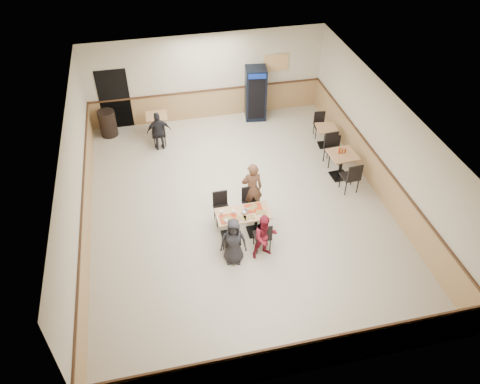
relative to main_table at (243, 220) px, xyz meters
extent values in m
plane|color=beige|center=(0.12, 1.00, -0.48)|extent=(10.00, 10.00, 0.00)
plane|color=silver|center=(0.12, 1.00, 2.52)|extent=(10.00, 10.00, 0.00)
plane|color=beige|center=(0.12, 6.00, 1.02)|extent=(8.00, 0.00, 8.00)
plane|color=beige|center=(0.12, -4.00, 1.02)|extent=(8.00, 0.00, 8.00)
plane|color=beige|center=(-3.88, 1.00, 1.02)|extent=(0.00, 10.00, 10.00)
plane|color=beige|center=(4.12, 1.00, 1.02)|extent=(0.00, 10.00, 10.00)
cube|color=tan|center=(0.12, 5.99, 0.02)|extent=(7.98, 0.03, 1.00)
cube|color=tan|center=(4.10, 1.00, 0.02)|extent=(0.03, 9.98, 1.00)
cube|color=#472B19|center=(0.12, 5.97, 0.55)|extent=(7.98, 0.04, 0.06)
cube|color=black|center=(-2.98, 5.98, 0.57)|extent=(1.00, 0.02, 2.10)
cube|color=orange|center=(2.52, 5.97, 1.32)|extent=(0.85, 0.02, 0.60)
cube|color=black|center=(-0.34, 0.00, -0.46)|extent=(0.44, 0.44, 0.04)
cylinder|color=black|center=(-0.34, 0.00, -0.12)|extent=(0.09, 0.09, 0.66)
cube|color=tan|center=(-0.34, 0.00, 0.22)|extent=(0.69, 0.69, 0.04)
cube|color=black|center=(0.34, 0.00, -0.46)|extent=(0.44, 0.44, 0.04)
cylinder|color=black|center=(0.34, 0.00, -0.12)|extent=(0.09, 0.09, 0.66)
cube|color=tan|center=(0.34, 0.00, 0.22)|extent=(0.69, 0.69, 0.04)
imported|color=#222127|center=(-0.43, -0.83, 0.17)|extent=(0.71, 0.54, 1.30)
imported|color=maroon|center=(0.35, -0.82, 0.15)|extent=(0.68, 0.56, 1.26)
imported|color=brown|center=(0.43, 0.83, 0.30)|extent=(0.58, 0.39, 1.57)
imported|color=#222127|center=(-1.72, 4.37, 0.17)|extent=(0.79, 0.38, 1.31)
cube|color=#A9270B|center=(0.29, 0.12, 0.25)|extent=(0.44, 0.32, 0.02)
cube|color=#A9270B|center=(-0.39, -0.12, 0.25)|extent=(0.44, 0.32, 0.02)
cylinder|color=silver|center=(-0.09, -0.18, 0.25)|extent=(0.22, 0.22, 0.01)
cube|color=#AD7643|center=(-0.09, -0.18, 0.26)|extent=(0.28, 0.22, 0.02)
cylinder|color=silver|center=(0.44, -0.09, 0.25)|extent=(0.22, 0.22, 0.01)
cube|color=#AD7643|center=(0.44, -0.09, 0.26)|extent=(0.30, 0.25, 0.02)
cylinder|color=silver|center=(0.29, 0.15, 0.25)|extent=(0.22, 0.22, 0.01)
cube|color=#AD7643|center=(0.29, 0.15, 0.26)|extent=(0.30, 0.28, 0.02)
cylinder|color=silver|center=(-0.43, -0.12, 0.25)|extent=(0.22, 0.22, 0.01)
cube|color=#AD7643|center=(-0.43, -0.12, 0.26)|extent=(0.29, 0.24, 0.02)
cylinder|color=silver|center=(0.10, -0.19, 0.25)|extent=(0.22, 0.22, 0.01)
cube|color=#AD7643|center=(0.10, -0.19, 0.26)|extent=(0.27, 0.19, 0.02)
cylinder|color=silver|center=(-0.48, -0.25, 0.29)|extent=(0.08, 0.08, 0.10)
cylinder|color=silver|center=(-0.53, 0.09, 0.29)|extent=(0.08, 0.08, 0.10)
cylinder|color=silver|center=(-0.24, 0.05, 0.29)|extent=(0.08, 0.08, 0.10)
cylinder|color=#A2A9B5|center=(0.05, 0.05, 0.30)|extent=(0.07, 0.07, 0.12)
cylinder|color=#A2A9B5|center=(0.12, 0.00, 0.30)|extent=(0.07, 0.07, 0.12)
ellipsoid|color=white|center=(0.02, -0.02, 0.29)|extent=(0.15, 0.15, 0.10)
cube|color=black|center=(3.34, 1.74, -0.46)|extent=(0.52, 0.52, 0.04)
cylinder|color=black|center=(3.34, 1.74, -0.07)|extent=(0.10, 0.10, 0.74)
cube|color=tan|center=(3.34, 1.74, 0.31)|extent=(0.80, 0.80, 0.04)
cube|color=black|center=(3.49, 3.38, -0.46)|extent=(0.46, 0.46, 0.04)
cylinder|color=black|center=(3.49, 3.38, -0.14)|extent=(0.08, 0.08, 0.62)
cube|color=tan|center=(3.49, 3.38, 0.18)|extent=(0.71, 0.71, 0.04)
cylinder|color=#A8330C|center=(3.24, 1.79, 0.43)|extent=(0.06, 0.06, 0.20)
cylinder|color=#B34F17|center=(3.33, 1.79, 0.42)|extent=(0.06, 0.06, 0.17)
cylinder|color=#A8330C|center=(3.42, 1.79, 0.40)|extent=(0.05, 0.05, 0.14)
cube|color=black|center=(-1.72, 5.20, -0.46)|extent=(0.45, 0.45, 0.04)
cylinder|color=black|center=(-1.72, 5.20, -0.11)|extent=(0.09, 0.09, 0.67)
cube|color=tan|center=(-1.72, 5.20, 0.24)|extent=(0.70, 0.70, 0.04)
cube|color=black|center=(1.72, 5.60, 0.44)|extent=(0.79, 0.77, 1.85)
cube|color=black|center=(1.67, 5.26, 0.39)|extent=(0.56, 0.10, 1.46)
cube|color=navy|center=(1.67, 5.25, 1.25)|extent=(0.58, 0.10, 0.18)
cylinder|color=black|center=(-3.32, 5.55, -0.04)|extent=(0.56, 0.56, 0.89)
camera|label=1|loc=(-1.95, -8.36, 8.12)|focal=35.00mm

